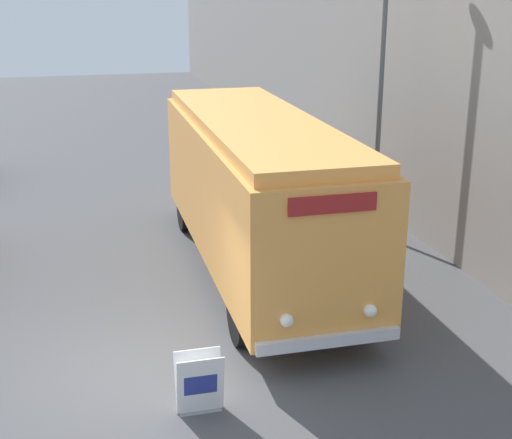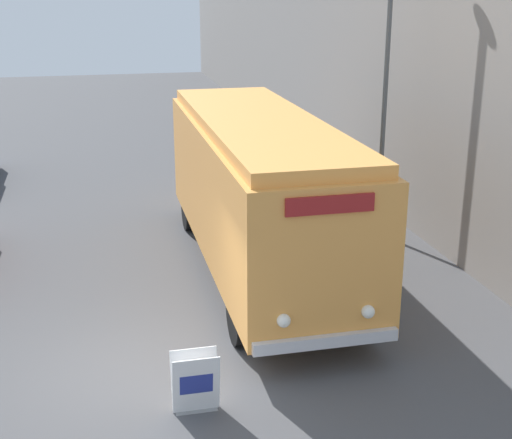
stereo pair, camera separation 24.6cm
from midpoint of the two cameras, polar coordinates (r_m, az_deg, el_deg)
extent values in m
plane|color=#4C4C4F|center=(11.93, -9.20, -12.22)|extent=(80.00, 80.00, 0.00)
cube|color=gray|center=(21.98, 8.58, 11.05)|extent=(0.30, 60.00, 6.53)
cylinder|color=black|center=(12.51, -0.78, -7.68)|extent=(0.28, 1.06, 1.06)
cylinder|color=black|center=(13.10, 8.72, -6.63)|extent=(0.28, 1.06, 1.06)
cylinder|color=black|center=(18.22, -4.99, 0.81)|extent=(0.28, 1.06, 1.06)
cylinder|color=black|center=(18.64, 1.72, 1.28)|extent=(0.28, 1.06, 1.06)
cube|color=#EF9E47|center=(15.11, 0.74, 2.34)|extent=(2.52, 9.03, 2.62)
cube|color=#FEA74B|center=(14.77, 0.76, 7.69)|extent=(2.32, 8.67, 0.24)
cube|color=silver|center=(11.47, 6.26, -9.68)|extent=(2.40, 0.12, 0.20)
sphere|color=white|center=(11.11, 2.87, -8.08)|extent=(0.22, 0.22, 0.22)
sphere|color=white|center=(11.54, 9.57, -7.28)|extent=(0.22, 0.22, 0.22)
cube|color=maroon|center=(10.64, 6.61, 1.19)|extent=(1.39, 0.06, 0.28)
cube|color=gray|center=(10.98, -4.14, -14.93)|extent=(0.63, 0.21, 0.01)
cube|color=white|center=(10.66, -4.12, -13.08)|extent=(0.70, 0.19, 0.94)
cube|color=white|center=(10.80, -4.27, -12.63)|extent=(0.70, 0.19, 0.94)
cube|color=navy|center=(10.64, -4.11, -13.02)|extent=(0.49, 0.06, 0.33)
cylinder|color=#595E60|center=(17.39, 10.69, 9.99)|extent=(0.12, 0.12, 7.13)
camera|label=1|loc=(0.12, -89.45, 0.18)|focal=50.00mm
camera|label=2|loc=(0.12, 90.55, -0.18)|focal=50.00mm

